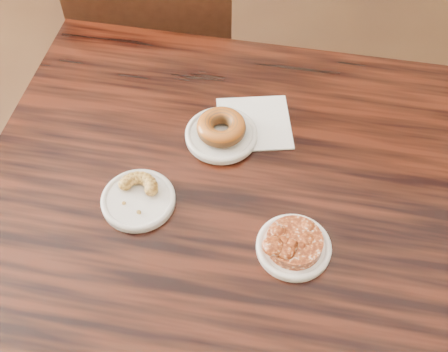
% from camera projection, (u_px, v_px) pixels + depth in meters
% --- Properties ---
extents(floor, '(5.00, 5.00, 0.00)m').
position_uv_depth(floor, '(198.00, 274.00, 1.86)').
color(floor, black).
rests_on(floor, ground).
extents(cafe_table, '(1.04, 1.04, 0.75)m').
position_uv_depth(cafe_table, '(215.00, 282.00, 1.43)').
color(cafe_table, black).
rests_on(cafe_table, floor).
extents(chair_far, '(0.61, 0.61, 0.90)m').
position_uv_depth(chair_far, '(161.00, 40.00, 1.88)').
color(chair_far, black).
rests_on(chair_far, floor).
extents(napkin, '(0.20, 0.20, 0.00)m').
position_uv_depth(napkin, '(254.00, 123.00, 1.25)').
color(napkin, white).
rests_on(napkin, cafe_table).
extents(plate_donut, '(0.16, 0.16, 0.01)m').
position_uv_depth(plate_donut, '(221.00, 135.00, 1.22)').
color(plate_donut, silver).
rests_on(plate_donut, napkin).
extents(plate_cruller, '(0.15, 0.15, 0.01)m').
position_uv_depth(plate_cruller, '(138.00, 200.00, 1.12)').
color(plate_cruller, silver).
rests_on(plate_cruller, cafe_table).
extents(plate_fritter, '(0.14, 0.14, 0.01)m').
position_uv_depth(plate_fritter, '(293.00, 247.00, 1.06)').
color(plate_fritter, white).
rests_on(plate_fritter, cafe_table).
extents(glazed_donut, '(0.11, 0.11, 0.04)m').
position_uv_depth(glazed_donut, '(221.00, 127.00, 1.20)').
color(glazed_donut, '#994516').
rests_on(glazed_donut, plate_donut).
extents(apple_fritter, '(0.14, 0.14, 0.03)m').
position_uv_depth(apple_fritter, '(295.00, 241.00, 1.04)').
color(apple_fritter, '#481707').
rests_on(apple_fritter, plate_fritter).
extents(cruller_fragment, '(0.09, 0.09, 0.03)m').
position_uv_depth(cruller_fragment, '(137.00, 195.00, 1.11)').
color(cruller_fragment, brown).
rests_on(cruller_fragment, plate_cruller).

